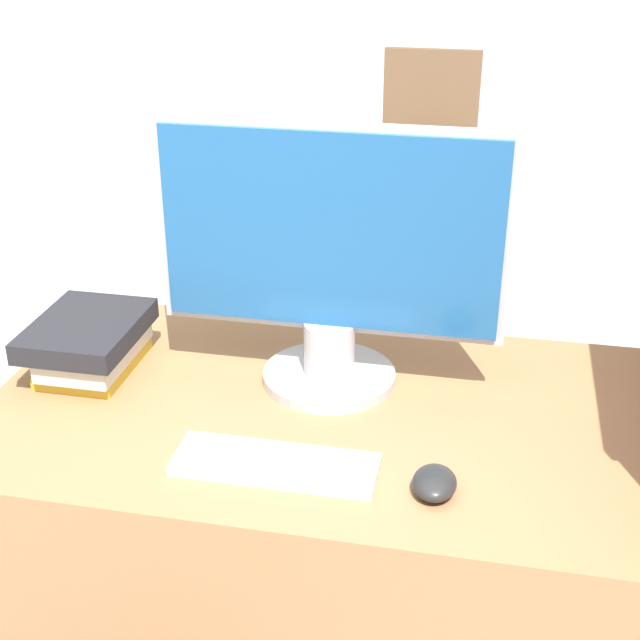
# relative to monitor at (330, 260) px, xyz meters

# --- Properties ---
(desk) EXTENTS (1.26, 0.72, 0.75)m
(desk) POSITION_rel_monitor_xyz_m (0.02, -0.10, -0.63)
(desk) COLOR #9E7047
(desk) RESTS_ON ground_plane
(monitor) EXTENTS (0.64, 0.26, 0.50)m
(monitor) POSITION_rel_monitor_xyz_m (0.00, 0.00, 0.00)
(monitor) COLOR #B7B7BC
(monitor) RESTS_ON desk
(keyboard) EXTENTS (0.34, 0.11, 0.02)m
(keyboard) POSITION_rel_monitor_xyz_m (-0.03, -0.30, -0.24)
(keyboard) COLOR white
(keyboard) RESTS_ON desk
(mouse) EXTENTS (0.07, 0.09, 0.04)m
(mouse) POSITION_rel_monitor_xyz_m (0.23, -0.31, -0.23)
(mouse) COLOR #262626
(mouse) RESTS_ON desk
(book_stack) EXTENTS (0.19, 0.26, 0.11)m
(book_stack) POSITION_rel_monitor_xyz_m (-0.46, -0.05, -0.19)
(book_stack) COLOR gold
(book_stack) RESTS_ON desk
(far_chair) EXTENTS (0.44, 0.44, 0.96)m
(far_chair) POSITION_rel_monitor_xyz_m (-0.05, 2.55, -0.47)
(far_chair) COLOR brown
(far_chair) RESTS_ON ground_plane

